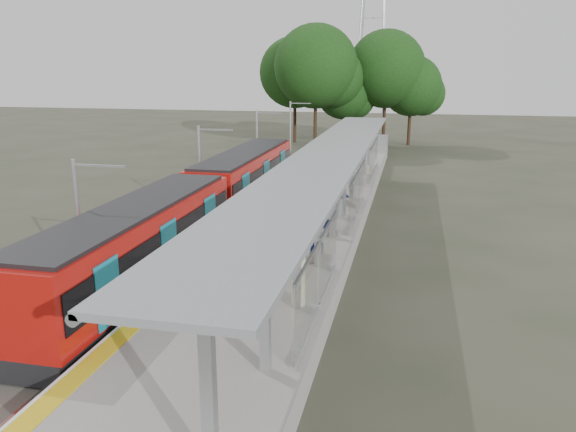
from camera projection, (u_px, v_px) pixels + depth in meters
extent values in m
cube|color=#59544C|center=(237.00, 215.00, 32.98)|extent=(3.00, 70.00, 0.24)
cube|color=gray|center=(312.00, 213.00, 31.94)|extent=(6.00, 50.00, 1.00)
cube|color=gold|center=(269.00, 202.00, 32.34)|extent=(0.60, 50.00, 0.02)
cube|color=#9EA0A5|center=(357.00, 140.00, 55.19)|extent=(6.00, 0.10, 1.20)
cube|color=black|center=(138.00, 282.00, 21.23)|extent=(2.50, 13.50, 0.70)
cube|color=#AD110C|center=(135.00, 242.00, 20.82)|extent=(2.65, 13.50, 2.50)
cube|color=black|center=(135.00, 241.00, 20.81)|extent=(2.72, 12.96, 1.20)
cube|color=black|center=(133.00, 208.00, 20.49)|extent=(2.40, 12.82, 0.15)
cube|color=#0E758C|center=(170.00, 248.00, 20.58)|extent=(0.04, 1.30, 2.00)
cylinder|color=black|center=(65.00, 348.00, 16.85)|extent=(2.20, 0.70, 0.70)
cube|color=black|center=(246.00, 199.00, 34.54)|extent=(2.50, 13.50, 0.70)
cube|color=#AD110C|center=(245.00, 174.00, 34.13)|extent=(2.65, 13.50, 2.50)
cube|color=black|center=(245.00, 173.00, 34.11)|extent=(2.72, 12.96, 1.20)
cube|color=black|center=(245.00, 153.00, 33.79)|extent=(2.40, 12.82, 0.15)
cube|color=#0E758C|center=(267.00, 177.00, 33.88)|extent=(0.04, 1.30, 2.00)
cylinder|color=black|center=(220.00, 224.00, 30.16)|extent=(2.20, 0.70, 0.70)
cube|color=black|center=(204.00, 205.00, 27.54)|extent=(2.30, 0.80, 2.40)
cube|color=#9EA0A5|center=(209.00, 396.00, 10.19)|extent=(0.25, 0.25, 3.50)
cube|color=#9EA0A5|center=(265.00, 307.00, 13.96)|extent=(0.25, 0.25, 3.50)
cube|color=#9EA0A5|center=(297.00, 256.00, 17.73)|extent=(0.25, 0.25, 3.50)
cube|color=#9EA0A5|center=(318.00, 223.00, 21.51)|extent=(0.25, 0.25, 3.50)
cube|color=#9EA0A5|center=(333.00, 200.00, 25.28)|extent=(0.25, 0.25, 3.50)
cube|color=#9EA0A5|center=(344.00, 183.00, 29.05)|extent=(0.25, 0.25, 3.50)
cube|color=#9EA0A5|center=(352.00, 169.00, 32.83)|extent=(0.25, 0.25, 3.50)
cube|color=#9EA0A5|center=(359.00, 159.00, 36.60)|extent=(0.25, 0.25, 3.50)
cube|color=#9EA0A5|center=(364.00, 150.00, 40.37)|extent=(0.25, 0.25, 3.50)
cube|color=#9EA0A5|center=(369.00, 143.00, 44.15)|extent=(0.25, 0.25, 3.50)
cube|color=gray|center=(331.00, 153.00, 26.78)|extent=(3.20, 38.00, 0.16)
cylinder|color=#9EA0A5|center=(300.00, 153.00, 27.13)|extent=(0.24, 38.00, 0.24)
cube|color=silver|center=(307.00, 299.00, 15.84)|extent=(0.05, 3.70, 2.20)
cube|color=silver|center=(328.00, 254.00, 19.61)|extent=(0.05, 3.70, 2.20)
cube|color=silver|center=(353.00, 202.00, 27.16)|extent=(0.05, 3.70, 2.20)
cube|color=silver|center=(361.00, 186.00, 30.93)|extent=(0.05, 3.70, 2.20)
cube|color=silver|center=(372.00, 163.00, 38.48)|extent=(0.05, 3.70, 2.20)
cube|color=silver|center=(376.00, 154.00, 42.26)|extent=(0.05, 3.70, 2.20)
cylinder|color=#382316|center=(295.00, 119.00, 65.31)|extent=(0.36, 0.36, 5.31)
sphere|color=#224C15|center=(295.00, 72.00, 63.95)|extent=(8.07, 8.07, 8.07)
cylinder|color=#382316|center=(315.00, 122.00, 60.01)|extent=(0.36, 0.36, 5.75)
sphere|color=#224C15|center=(316.00, 66.00, 58.53)|extent=(8.74, 8.74, 8.74)
cylinder|color=#382316|center=(343.00, 128.00, 62.49)|extent=(0.36, 0.36, 3.97)
sphere|color=#224C15|center=(343.00, 92.00, 61.47)|extent=(6.04, 6.04, 6.04)
cylinder|color=#382316|center=(384.00, 120.00, 62.64)|extent=(0.36, 0.36, 5.57)
sphere|color=#224C15|center=(386.00, 69.00, 61.21)|extent=(8.47, 8.47, 8.47)
cylinder|color=#382316|center=(409.00, 126.00, 62.98)|extent=(0.36, 0.36, 4.37)
sphere|color=#224C15|center=(411.00, 86.00, 61.86)|extent=(6.64, 6.64, 6.64)
cylinder|color=#9EA0A5|center=(80.00, 233.00, 20.43)|extent=(0.16, 0.16, 5.40)
cube|color=#9EA0A5|center=(99.00, 166.00, 19.58)|extent=(2.00, 0.08, 0.08)
cylinder|color=#9EA0A5|center=(200.00, 174.00, 31.75)|extent=(0.16, 0.16, 5.40)
cube|color=#9EA0A5|center=(215.00, 130.00, 30.90)|extent=(2.00, 0.08, 0.08)
cylinder|color=#9EA0A5|center=(257.00, 146.00, 43.07)|extent=(0.16, 0.16, 5.40)
cube|color=#9EA0A5|center=(269.00, 113.00, 42.22)|extent=(2.00, 0.08, 0.08)
cylinder|color=#9EA0A5|center=(290.00, 129.00, 54.39)|extent=(0.16, 0.16, 5.40)
cube|color=#9EA0A5|center=(301.00, 103.00, 53.54)|extent=(2.00, 0.08, 0.08)
cube|color=#0F164D|center=(317.00, 248.00, 22.74)|extent=(0.66, 1.56, 0.06)
cube|color=#0F164D|center=(312.00, 240.00, 22.71)|extent=(0.27, 1.51, 0.56)
cube|color=#9EA0A5|center=(314.00, 258.00, 22.23)|extent=(0.41, 0.12, 0.44)
cube|color=#9EA0A5|center=(319.00, 248.00, 23.37)|extent=(0.41, 0.12, 0.44)
cube|color=#0F164D|center=(326.00, 224.00, 26.26)|extent=(0.88, 1.55, 0.06)
cube|color=#0F164D|center=(322.00, 217.00, 26.23)|extent=(0.51, 1.43, 0.54)
cube|color=#9EA0A5|center=(324.00, 232.00, 25.76)|extent=(0.40, 0.18, 0.44)
cube|color=#9EA0A5|center=(328.00, 225.00, 26.88)|extent=(0.40, 0.18, 0.44)
cube|color=#0F164D|center=(341.00, 194.00, 32.19)|extent=(1.07, 1.67, 0.06)
cube|color=#0F164D|center=(338.00, 188.00, 32.16)|extent=(0.68, 1.51, 0.59)
cube|color=#9EA0A5|center=(340.00, 201.00, 31.65)|extent=(0.42, 0.23, 0.47)
cube|color=#9EA0A5|center=(343.00, 196.00, 32.87)|extent=(0.42, 0.23, 0.47)
cylinder|color=beige|center=(298.00, 280.00, 18.19)|extent=(0.46, 0.46, 1.72)
cube|color=red|center=(299.00, 249.00, 17.93)|extent=(0.40, 0.22, 0.29)
cylinder|color=beige|center=(345.00, 177.00, 36.33)|extent=(0.35, 0.35, 1.33)
cube|color=red|center=(345.00, 165.00, 36.13)|extent=(0.31, 0.08, 0.22)
cylinder|color=#9EA0A5|center=(339.00, 208.00, 28.85)|extent=(0.58, 0.58, 1.00)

